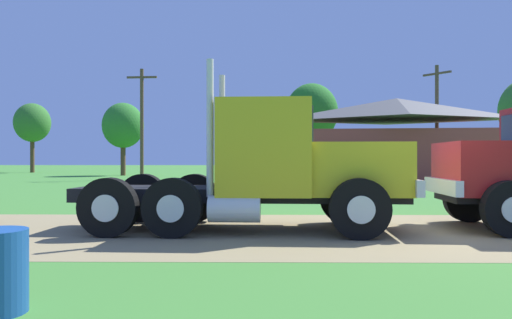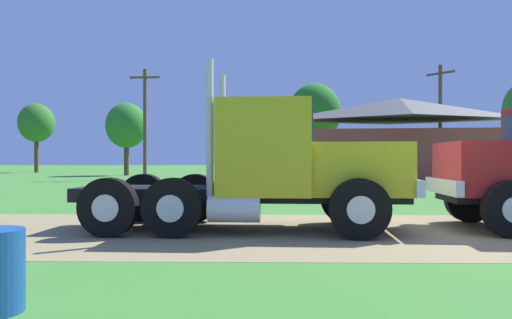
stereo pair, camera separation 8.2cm
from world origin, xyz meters
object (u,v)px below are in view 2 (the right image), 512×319
(shed_building, at_px, (400,141))
(utility_pole_far, at_px, (440,119))
(utility_pole_near, at_px, (145,121))
(truck_foreground_white, at_px, (277,169))

(shed_building, distance_m, utility_pole_far, 4.75)
(utility_pole_near, bearing_deg, truck_foreground_white, -70.02)
(shed_building, bearing_deg, utility_pole_far, 36.33)
(shed_building, xyz_separation_m, utility_pole_near, (-17.54, 2.63, 1.56))
(truck_foreground_white, height_order, utility_pole_far, utility_pole_far)
(utility_pole_far, bearing_deg, utility_pole_near, -179.99)
(utility_pole_far, bearing_deg, truck_foreground_white, -116.26)
(truck_foreground_white, relative_size, utility_pole_near, 0.89)
(truck_foreground_white, relative_size, utility_pole_far, 0.87)
(shed_building, bearing_deg, utility_pole_near, 171.47)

